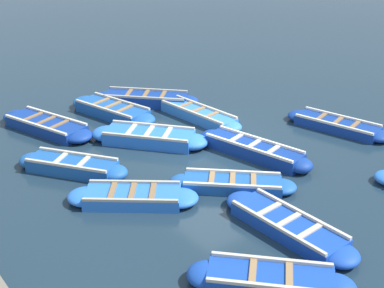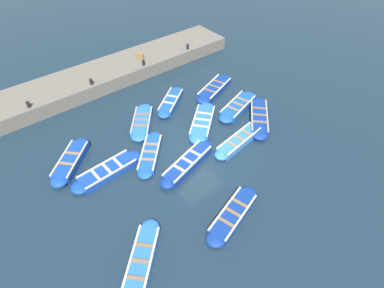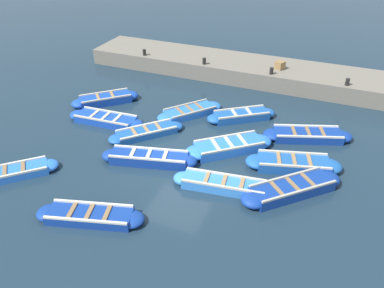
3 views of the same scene
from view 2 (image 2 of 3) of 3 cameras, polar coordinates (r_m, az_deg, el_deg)
ground_plane at (r=15.58m, az=0.49°, el=-1.28°), size 120.00×120.00×0.00m
boat_tucked at (r=12.12m, az=-9.68°, el=-21.42°), size 3.15×3.22×0.36m
boat_mid_row at (r=18.34m, az=8.72°, el=7.05°), size 1.86×3.70×0.45m
boat_drifting at (r=17.73m, az=12.61°, el=4.95°), size 3.31×3.37×0.46m
boat_centre at (r=15.37m, az=-7.96°, el=-1.83°), size 2.95×2.84×0.35m
boat_end_of_row at (r=16.99m, az=2.03°, el=4.17°), size 3.10×3.44×0.45m
boat_inner_gap at (r=14.96m, az=-15.76°, el=-4.99°), size 1.11×3.73×0.39m
boat_near_quay at (r=16.07m, az=8.99°, el=0.65°), size 1.19×3.73×0.41m
boat_alongside at (r=14.69m, az=-0.83°, el=-3.72°), size 1.63×3.81×0.46m
boat_broadside at (r=18.58m, az=-4.05°, el=8.00°), size 2.53×3.09×0.43m
boat_outer_left at (r=17.31m, az=-9.49°, el=4.21°), size 3.13×2.78×0.38m
boat_stern_in at (r=19.80m, az=4.30°, el=10.47°), size 2.09×3.82×0.42m
boat_outer_right at (r=13.08m, az=7.80°, el=-13.17°), size 1.73×3.59×0.38m
boat_far_corner at (r=15.97m, az=-22.06°, el=-3.04°), size 2.89×2.99×0.45m
quay_wall at (r=21.63m, az=-15.10°, el=13.00°), size 3.13×18.12×0.89m
bollard_north at (r=22.90m, az=-0.84°, el=18.05°), size 0.20×0.20×0.35m
bollard_mid_north at (r=21.07m, az=-9.23°, el=15.04°), size 0.20×0.20×0.35m
bollard_mid_south at (r=19.79m, az=-18.65°, el=11.18°), size 0.20×0.20×0.35m
bollard_south at (r=19.17m, az=-28.72°, el=6.62°), size 0.20×0.20×0.35m
wooden_crate at (r=21.86m, az=-9.88°, el=16.19°), size 0.58×0.58×0.42m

